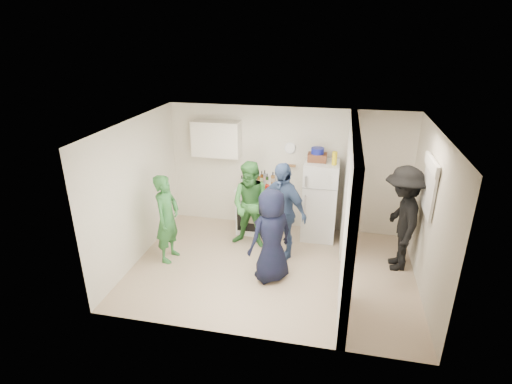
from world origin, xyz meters
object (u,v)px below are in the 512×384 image
at_px(yellow_cup_stack_top, 335,158).
at_px(person_denim, 282,211).
at_px(blue_bowl, 318,151).
at_px(person_green_left, 167,218).
at_px(person_navy, 271,236).
at_px(person_green_center, 252,205).
at_px(fridge, 320,201).
at_px(stove, 258,209).
at_px(person_nook, 402,219).
at_px(wicker_basket, 317,157).

xyz_separation_m(yellow_cup_stack_top, person_denim, (-0.84, -0.77, -0.79)).
distance_m(blue_bowl, person_green_left, 3.00).
bearing_deg(person_denim, yellow_cup_stack_top, 74.12).
xyz_separation_m(yellow_cup_stack_top, person_navy, (-0.89, -1.52, -0.89)).
bearing_deg(person_navy, person_green_center, -105.95).
bearing_deg(person_denim, person_green_center, -172.44).
relative_size(fridge, person_green_center, 0.94).
relative_size(stove, fridge, 0.62).
relative_size(yellow_cup_stack_top, person_nook, 0.14).
distance_m(stove, blue_bowl, 1.70).
height_order(stove, fridge, fridge).
height_order(stove, blue_bowl, blue_bowl).
height_order(stove, wicker_basket, wicker_basket).
relative_size(fridge, person_green_left, 0.97).
height_order(stove, yellow_cup_stack_top, yellow_cup_stack_top).
bearing_deg(person_navy, blue_bowl, -152.80).
bearing_deg(person_green_left, yellow_cup_stack_top, -59.98).
relative_size(yellow_cup_stack_top, person_green_left, 0.16).
distance_m(yellow_cup_stack_top, person_green_left, 3.18).
bearing_deg(fridge, person_navy, -112.50).
distance_m(person_denim, person_navy, 0.76).
bearing_deg(wicker_basket, blue_bowl, 0.00).
relative_size(person_green_left, person_green_center, 0.96).
distance_m(blue_bowl, person_nook, 1.92).
height_order(person_green_left, person_navy, person_green_left).
bearing_deg(stove, wicker_basket, 1.02).
xyz_separation_m(person_denim, person_navy, (-0.05, -0.75, -0.10)).
xyz_separation_m(stove, yellow_cup_stack_top, (1.45, -0.13, 1.20)).
xyz_separation_m(stove, person_green_center, (0.02, -0.63, 0.35)).
height_order(person_denim, person_nook, person_nook).
distance_m(person_green_center, person_navy, 1.15).
distance_m(stove, person_navy, 1.77).
xyz_separation_m(fridge, person_navy, (-0.67, -1.62, 0.01)).
xyz_separation_m(fridge, yellow_cup_stack_top, (0.22, -0.10, 0.90)).
height_order(blue_bowl, person_green_center, blue_bowl).
bearing_deg(yellow_cup_stack_top, person_green_left, -155.32).
height_order(yellow_cup_stack_top, person_green_left, yellow_cup_stack_top).
bearing_deg(person_navy, stove, -115.29).
bearing_deg(stove, yellow_cup_stack_top, -5.14).
xyz_separation_m(stove, person_nook, (2.63, -0.84, 0.43)).
xyz_separation_m(wicker_basket, person_navy, (-0.57, -1.67, -0.84)).
bearing_deg(yellow_cup_stack_top, stove, 174.86).
bearing_deg(person_navy, person_nook, 157.40).
bearing_deg(person_denim, person_navy, -62.24).
bearing_deg(person_green_center, blue_bowl, 36.98).
height_order(yellow_cup_stack_top, person_denim, yellow_cup_stack_top).
bearing_deg(yellow_cup_stack_top, person_nook, -30.94).
height_order(wicker_basket, person_navy, wicker_basket).
bearing_deg(person_green_left, wicker_basket, -54.52).
xyz_separation_m(person_green_left, person_nook, (3.96, 0.57, 0.12)).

